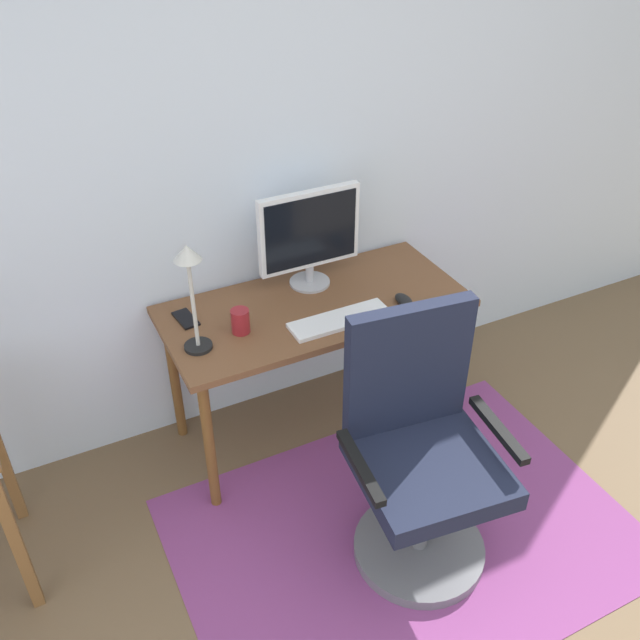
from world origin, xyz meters
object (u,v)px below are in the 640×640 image
desk (315,319)px  desk_lamp (190,278)px  cell_phone (186,319)px  monitor (309,233)px  coffee_cup (240,321)px  office_chair (420,463)px  keyboard (340,320)px  computer_mouse (404,300)px

desk → desk_lamp: bearing=-171.8°
desk → cell_phone: cell_phone is taller
monitor → cell_phone: bearing=-177.3°
cell_phone → desk_lamp: 0.38m
coffee_cup → office_chair: office_chair is taller
desk → monitor: 0.37m
keyboard → office_chair: bearing=-88.5°
monitor → desk_lamp: desk_lamp is taller
computer_mouse → cell_phone: size_ratio=0.74×
coffee_cup → keyboard: bearing=-16.7°
monitor → coffee_cup: monitor is taller
computer_mouse → coffee_cup: coffee_cup is taller
monitor → computer_mouse: size_ratio=4.43×
coffee_cup → office_chair: (0.40, -0.72, -0.32)m
desk_lamp → monitor: bearing=21.5°
cell_phone → monitor: bearing=-4.3°
desk → computer_mouse: size_ratio=12.48×
desk → cell_phone: bearing=166.3°
computer_mouse → office_chair: bearing=-115.6°
coffee_cup → cell_phone: bearing=133.9°
computer_mouse → office_chair: office_chair is taller
monitor → desk_lamp: 0.64m
monitor → coffee_cup: size_ratio=4.52×
cell_phone → office_chair: bearing=-64.4°
keyboard → coffee_cup: bearing=163.3°
keyboard → desk_lamp: bearing=171.2°
desk → computer_mouse: computer_mouse is taller
computer_mouse → desk_lamp: bearing=174.2°
monitor → keyboard: bearing=-93.5°
coffee_cup → cell_phone: (-0.17, 0.18, -0.05)m
computer_mouse → keyboard: bearing=-180.0°
keyboard → cell_phone: 0.64m
desk → coffee_cup: 0.38m
desk_lamp → office_chair: size_ratio=0.44×
office_chair → computer_mouse: bearing=71.2°
coffee_cup → office_chair: 0.89m
keyboard → desk_lamp: desk_lamp is taller
desk → cell_phone: 0.55m
keyboard → cell_phone: keyboard is taller
monitor → cell_phone: monitor is taller
keyboard → cell_phone: size_ratio=3.07×
coffee_cup → desk_lamp: (-0.19, -0.03, 0.27)m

